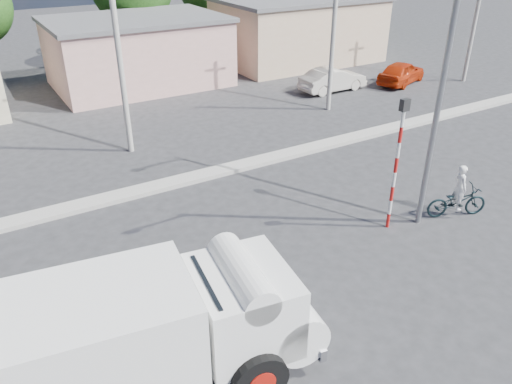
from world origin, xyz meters
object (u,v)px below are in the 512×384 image
bicycle (457,201)px  car_red (401,72)px  truck (158,330)px  streetlight (440,76)px  traffic_pole (398,155)px  cyclist (458,195)px  car_cream (333,80)px

bicycle → car_red: (10.38, 12.80, 0.15)m
truck → streetlight: streetlight is taller
truck → car_red: 25.95m
streetlight → bicycle: bearing=-12.4°
bicycle → traffic_pole: traffic_pole is taller
traffic_pole → streetlight: streetlight is taller
bicycle → streetlight: 4.69m
cyclist → traffic_pole: bearing=97.3°
truck → car_cream: bearing=50.4°
car_cream → car_red: bearing=-102.0°
car_cream → bicycle: bearing=157.1°
cyclist → streetlight: 4.46m
cyclist → streetlight: (-1.55, 0.34, 4.17)m
cyclist → car_red: (10.38, 12.80, -0.09)m
cyclist → car_cream: (5.69, 13.76, -0.10)m
truck → car_red: truck is taller
car_cream → streetlight: size_ratio=0.47×
car_cream → truck: bearing=131.8°
traffic_pole → streetlight: bearing=-17.7°
car_cream → streetlight: bearing=151.2°
car_cream → streetlight: (-7.24, -13.42, 4.27)m
car_cream → car_red: car_red is taller
truck → traffic_pole: bearing=22.4°
truck → streetlight: 10.42m
cyclist → car_red: bearing=-17.4°
truck → car_cream: size_ratio=1.66×
car_red → car_cream: bearing=58.4°
car_cream → traffic_pole: traffic_pole is taller
truck → car_cream: truck is taller
car_red → truck: bearing=103.6°
streetlight → traffic_pole: bearing=162.3°
car_cream → car_red: 4.79m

